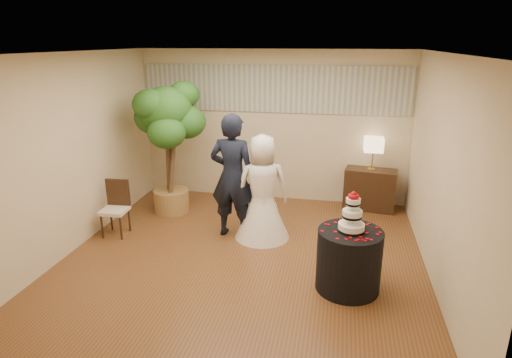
% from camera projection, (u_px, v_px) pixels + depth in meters
% --- Properties ---
extents(floor, '(5.00, 5.00, 0.00)m').
position_uv_depth(floor, '(244.00, 257.00, 6.10)').
color(floor, brown).
rests_on(floor, ground).
extents(ceiling, '(5.00, 5.00, 0.00)m').
position_uv_depth(ceiling, '(242.00, 53.00, 5.23)').
color(ceiling, white).
rests_on(ceiling, wall_back).
extents(wall_back, '(5.00, 0.06, 2.80)m').
position_uv_depth(wall_back, '(273.00, 127.00, 7.99)').
color(wall_back, beige).
rests_on(wall_back, ground).
extents(wall_front, '(5.00, 0.06, 2.80)m').
position_uv_depth(wall_front, '(171.00, 249.00, 3.33)').
color(wall_front, beige).
rests_on(wall_front, ground).
extents(wall_left, '(0.06, 5.00, 2.80)m').
position_uv_depth(wall_left, '(73.00, 153.00, 6.13)').
color(wall_left, beige).
rests_on(wall_left, ground).
extents(wall_right, '(0.06, 5.00, 2.80)m').
position_uv_depth(wall_right, '(443.00, 174.00, 5.20)').
color(wall_right, beige).
rests_on(wall_right, ground).
extents(mural_border, '(4.90, 0.02, 0.85)m').
position_uv_depth(mural_border, '(273.00, 89.00, 7.76)').
color(mural_border, '#A9AF9E').
rests_on(mural_border, wall_back).
extents(groom, '(0.74, 0.52, 1.94)m').
position_uv_depth(groom, '(233.00, 176.00, 6.50)').
color(groom, black).
rests_on(groom, floor).
extents(bride, '(1.08, 1.08, 1.64)m').
position_uv_depth(bride, '(262.00, 187.00, 6.48)').
color(bride, white).
rests_on(bride, floor).
extents(cake_table, '(0.82, 0.82, 0.78)m').
position_uv_depth(cake_table, '(349.00, 260.00, 5.22)').
color(cake_table, black).
rests_on(cake_table, floor).
extents(wedding_cake, '(0.32, 0.32, 0.50)m').
position_uv_depth(wedding_cake, '(352.00, 212.00, 5.02)').
color(wedding_cake, white).
rests_on(wedding_cake, cake_table).
extents(console, '(0.94, 0.52, 0.75)m').
position_uv_depth(console, '(370.00, 189.00, 7.73)').
color(console, '#301E11').
rests_on(console, floor).
extents(table_lamp, '(0.33, 0.33, 0.58)m').
position_uv_depth(table_lamp, '(373.00, 154.00, 7.52)').
color(table_lamp, tan).
rests_on(table_lamp, console).
extents(ficus_tree, '(1.57, 1.57, 2.34)m').
position_uv_depth(ficus_tree, '(168.00, 148.00, 7.37)').
color(ficus_tree, '#275C1D').
rests_on(ficus_tree, floor).
extents(side_chair, '(0.42, 0.44, 0.87)m').
position_uv_depth(side_chair, '(114.00, 209.00, 6.67)').
color(side_chair, '#301E11').
rests_on(side_chair, floor).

